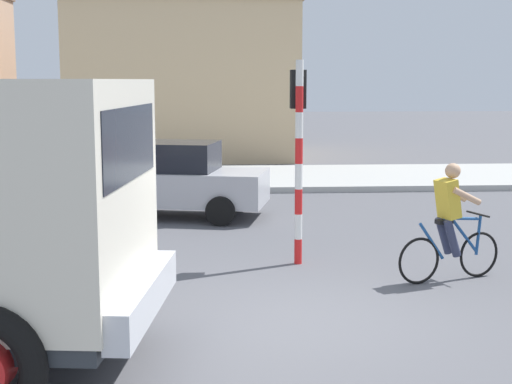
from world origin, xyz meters
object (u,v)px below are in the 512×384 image
Objects in this scene: car_white_mid at (170,179)px; pedestrian_near_kerb at (93,172)px; cyclist at (450,222)px; traffic_light_pole at (298,133)px.

pedestrian_near_kerb is (-1.78, 1.12, 0.03)m from car_white_mid.
car_white_mid is 2.11m from pedestrian_near_kerb.
cyclist is 0.40× the size of car_white_mid.
cyclist is 2.68m from traffic_light_pole.
cyclist is at bearing -47.21° from pedestrian_near_kerb.
car_white_mid is at bearing -32.23° from pedestrian_near_kerb.
cyclist is 0.54× the size of traffic_light_pole.
cyclist is 1.06× the size of pedestrian_near_kerb.
car_white_mid is (-4.29, 5.44, -0.05)m from cyclist.
car_white_mid is 2.64× the size of pedestrian_near_kerb.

